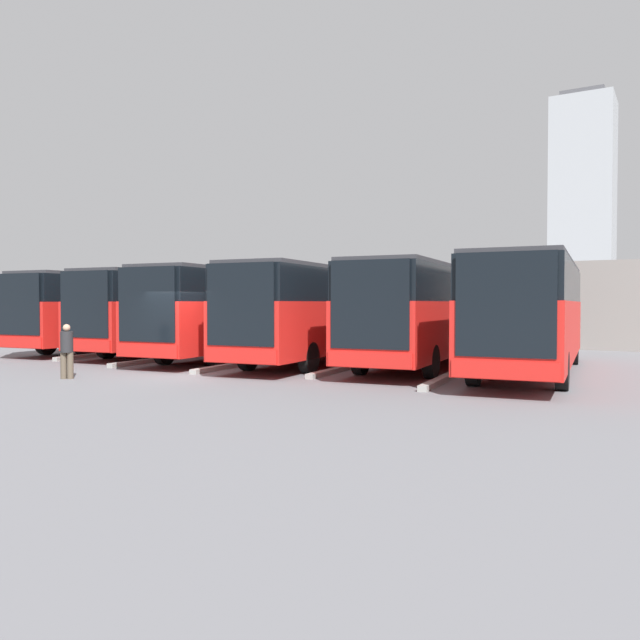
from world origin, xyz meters
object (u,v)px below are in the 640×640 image
object	(u,v)px
bus_4	(186,309)
bus_5	(126,309)
bus_1	(426,311)
pedestrian	(67,349)
bus_2	(324,310)
bus_0	(531,312)
bus_3	(244,310)

from	to	relation	value
bus_4	bus_5	size ratio (longest dim) A/B	1.00
bus_1	pedestrian	bearing A→B (deg)	43.58
bus_2	bus_5	distance (m)	10.96
bus_0	bus_5	xyz separation A→B (m)	(18.23, -0.83, 0.00)
bus_0	pedestrian	xyz separation A→B (m)	(11.15, 7.91, -1.05)
bus_1	bus_4	size ratio (longest dim) A/B	1.00
bus_0	bus_5	size ratio (longest dim) A/B	1.00
bus_0	bus_1	xyz separation A→B (m)	(3.65, -0.78, 0.00)
bus_4	bus_5	xyz separation A→B (m)	(3.65, -0.01, 0.00)
bus_5	bus_2	bearing A→B (deg)	170.48
bus_1	bus_3	world-z (taller)	same
bus_5	bus_0	bearing A→B (deg)	171.76
bus_1	bus_0	bearing A→B (deg)	162.26
bus_5	bus_3	bearing A→B (deg)	169.06
bus_5	bus_4	bearing A→B (deg)	174.18
bus_2	bus_5	world-z (taller)	same
bus_0	bus_2	size ratio (longest dim) A/B	1.00
bus_4	pedestrian	world-z (taller)	bus_4
bus_5	pedestrian	world-z (taller)	bus_5
bus_1	bus_2	bearing A→B (deg)	5.15
bus_0	bus_1	distance (m)	3.73
bus_0	bus_3	distance (m)	10.94
bus_0	bus_5	distance (m)	18.25
bus_0	pedestrian	bearing A→B (deg)	29.74
bus_1	pedestrian	xyz separation A→B (m)	(7.50, 8.69, -1.05)
bus_3	bus_5	world-z (taller)	same
bus_2	bus_5	xyz separation A→B (m)	(10.94, -0.74, 0.00)
bus_0	bus_4	world-z (taller)	same
bus_1	bus_4	distance (m)	10.94
bus_3	bus_5	size ratio (longest dim) A/B	1.00
bus_2	bus_4	xyz separation A→B (m)	(7.29, -0.73, 0.00)
bus_0	pedestrian	distance (m)	13.71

